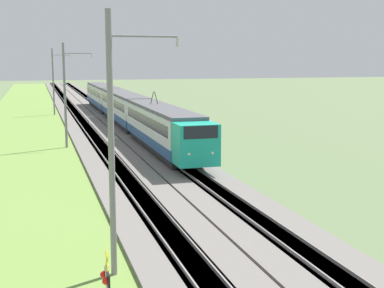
{
  "coord_description": "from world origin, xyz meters",
  "views": [
    {
      "loc": [
        -9.43,
        5.36,
        7.82
      ],
      "look_at": [
        24.41,
        -4.55,
        2.23
      ],
      "focal_mm": 50.0,
      "sensor_mm": 36.0,
      "label": 1
    }
  ],
  "objects_px": {
    "catenary_mast_near": "(113,144)",
    "catenary_mast_far": "(54,81)",
    "catenary_mast_mid": "(66,95)",
    "passenger_train": "(123,106)"
  },
  "relations": [
    {
      "from": "passenger_train",
      "to": "catenary_mast_mid",
      "type": "xyz_separation_m",
      "value": [
        -14.76,
        7.4,
        2.4
      ]
    },
    {
      "from": "passenger_train",
      "to": "catenary_mast_far",
      "type": "relative_size",
      "value": 6.55
    },
    {
      "from": "catenary_mast_near",
      "to": "catenary_mast_far",
      "type": "relative_size",
      "value": 1.02
    },
    {
      "from": "catenary_mast_near",
      "to": "catenary_mast_far",
      "type": "height_order",
      "value": "catenary_mast_near"
    },
    {
      "from": "passenger_train",
      "to": "catenary_mast_near",
      "type": "xyz_separation_m",
      "value": [
        -44.19,
        7.4,
        2.53
      ]
    },
    {
      "from": "catenary_mast_near",
      "to": "passenger_train",
      "type": "bearing_deg",
      "value": -9.5
    },
    {
      "from": "catenary_mast_near",
      "to": "catenary_mast_mid",
      "type": "bearing_deg",
      "value": -0.0
    },
    {
      "from": "passenger_train",
      "to": "catenary_mast_far",
      "type": "height_order",
      "value": "catenary_mast_far"
    },
    {
      "from": "catenary_mast_far",
      "to": "catenary_mast_mid",
      "type": "bearing_deg",
      "value": -180.0
    },
    {
      "from": "catenary_mast_mid",
      "to": "passenger_train",
      "type": "bearing_deg",
      "value": -26.61
    }
  ]
}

